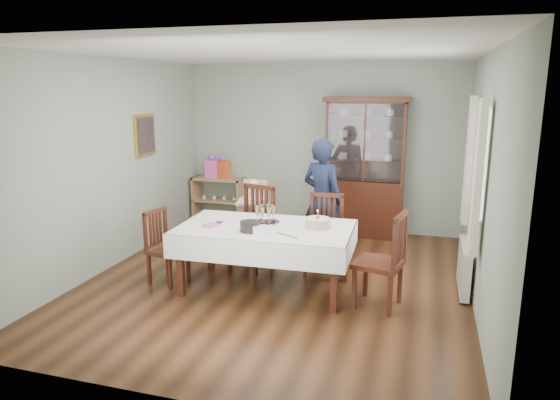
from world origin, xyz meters
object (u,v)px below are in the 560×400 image
at_px(birthday_cake, 318,223).
at_px(gift_bag_pink, 212,167).
at_px(dining_table, 266,257).
at_px(sideboard, 219,200).
at_px(chair_end_left, 168,262).
at_px(gift_bag_orange, 223,167).
at_px(woman, 322,200).
at_px(champagne_tray, 265,218).
at_px(china_cabinet, 365,166).
at_px(chair_end_right, 380,279).
at_px(high_chair, 254,224).
at_px(chair_far_left, 252,245).
at_px(chair_far_right, 323,250).

xyz_separation_m(birthday_cake, gift_bag_pink, (-2.38, 2.43, 0.16)).
distance_m(dining_table, sideboard, 3.05).
distance_m(sideboard, chair_end_left, 2.75).
xyz_separation_m(gift_bag_pink, gift_bag_orange, (0.20, 0.00, 0.00)).
distance_m(woman, champagne_tray, 1.17).
xyz_separation_m(china_cabinet, gift_bag_pink, (-2.60, 0.00, -0.14)).
height_order(chair_end_right, champagne_tray, chair_end_right).
relative_size(sideboard, gift_bag_pink, 2.17).
xyz_separation_m(high_chair, champagne_tray, (0.52, -1.05, 0.41)).
distance_m(china_cabinet, champagne_tray, 2.55).
distance_m(chair_end_left, woman, 2.19).
relative_size(chair_far_left, chair_end_left, 1.21).
xyz_separation_m(dining_table, champagne_tray, (-0.05, 0.14, 0.44)).
distance_m(high_chair, gift_bag_pink, 1.89).
distance_m(china_cabinet, chair_end_right, 2.81).
bearing_deg(chair_end_right, champagne_tray, -89.19).
xyz_separation_m(china_cabinet, high_chair, (-1.38, -1.33, -0.71)).
height_order(birthday_cake, gift_bag_pink, gift_bag_pink).
distance_m(sideboard, high_chair, 1.75).
height_order(chair_far_right, birthday_cake, chair_far_right).
xyz_separation_m(chair_end_left, champagne_tray, (1.15, 0.30, 0.56)).
bearing_deg(gift_bag_pink, high_chair, -47.44).
bearing_deg(sideboard, chair_far_left, -56.38).
distance_m(dining_table, high_chair, 1.32).
distance_m(woman, high_chair, 1.06).
relative_size(china_cabinet, high_chair, 2.03).
distance_m(birthday_cake, gift_bag_orange, 3.27).
relative_size(chair_far_right, gift_bag_orange, 2.40).
distance_m(chair_far_left, gift_bag_pink, 2.49).
distance_m(woman, gift_bag_orange, 2.39).
xyz_separation_m(dining_table, chair_far_left, (-0.38, 0.58, -0.06)).
relative_size(chair_end_right, gift_bag_pink, 2.55).
height_order(chair_end_right, woman, woman).
height_order(sideboard, woman, woman).
bearing_deg(chair_far_left, chair_end_left, -124.26).
bearing_deg(chair_far_left, chair_far_right, 19.92).
relative_size(chair_far_right, chair_end_right, 0.95).
bearing_deg(dining_table, gift_bag_pink, 125.32).
bearing_deg(sideboard, chair_far_right, -39.76).
xyz_separation_m(sideboard, woman, (2.10, -1.32, 0.43)).
height_order(china_cabinet, sideboard, china_cabinet).
relative_size(dining_table, birthday_cake, 6.38).
xyz_separation_m(chair_end_left, woman, (1.61, 1.38, 0.57)).
xyz_separation_m(chair_far_left, gift_bag_pink, (-1.41, 1.94, 0.66)).
xyz_separation_m(dining_table, chair_end_right, (1.33, -0.12, -0.07)).
height_order(china_cabinet, chair_end_left, china_cabinet).
bearing_deg(gift_bag_pink, woman, -30.65).
height_order(sideboard, chair_end_right, chair_end_right).
bearing_deg(dining_table, chair_end_right, -5.16).
xyz_separation_m(dining_table, gift_bag_pink, (-1.79, 2.52, 0.60)).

